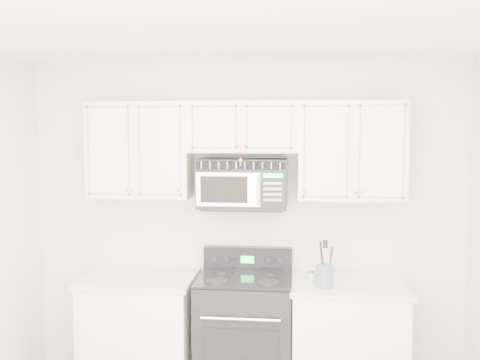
# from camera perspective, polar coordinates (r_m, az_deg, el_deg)

# --- Properties ---
(room) EXTENTS (3.51, 3.51, 2.61)m
(room) POSITION_cam_1_polar(r_m,az_deg,el_deg) (2.67, -2.90, -10.93)
(room) COLOR brown
(room) RESTS_ON ground
(base_cabinet_left) EXTENTS (0.86, 0.65, 0.92)m
(base_cabinet_left) POSITION_cam_1_polar(r_m,az_deg,el_deg) (4.46, -10.52, -16.15)
(base_cabinet_left) COLOR #F0E7CA
(base_cabinet_left) RESTS_ON ground
(base_cabinet_right) EXTENTS (0.86, 0.65, 0.92)m
(base_cabinet_right) POSITION_cam_1_polar(r_m,az_deg,el_deg) (4.31, 11.32, -16.91)
(base_cabinet_right) COLOR #F0E7CA
(base_cabinet_right) RESTS_ON ground
(range) EXTENTS (0.72, 0.65, 1.11)m
(range) POSITION_cam_1_polar(r_m,az_deg,el_deg) (4.30, 0.52, -16.06)
(range) COLOR black
(range) RESTS_ON ground
(upper_cabinets) EXTENTS (2.44, 0.37, 0.75)m
(upper_cabinets) POSITION_cam_1_polar(r_m,az_deg,el_deg) (4.14, 0.40, 3.70)
(upper_cabinets) COLOR #F0E7CA
(upper_cabinets) RESTS_ON ground
(microwave) EXTENTS (0.69, 0.40, 0.38)m
(microwave) POSITION_cam_1_polar(r_m,az_deg,el_deg) (4.15, 0.27, -0.34)
(microwave) COLOR black
(microwave) RESTS_ON ground
(utensil_crock) EXTENTS (0.13, 0.13, 0.34)m
(utensil_crock) POSITION_cam_1_polar(r_m,az_deg,el_deg) (3.96, 9.02, -9.98)
(utensil_crock) COLOR slate
(utensil_crock) RESTS_ON base_cabinet_right
(shaker_salt) EXTENTS (0.04, 0.04, 0.10)m
(shaker_salt) POSITION_cam_1_polar(r_m,az_deg,el_deg) (4.05, 7.65, -10.18)
(shaker_salt) COLOR silver
(shaker_salt) RESTS_ON base_cabinet_right
(shaker_pepper) EXTENTS (0.04, 0.04, 0.10)m
(shaker_pepper) POSITION_cam_1_polar(r_m,az_deg,el_deg) (4.05, 9.63, -10.26)
(shaker_pepper) COLOR silver
(shaker_pepper) RESTS_ON base_cabinet_right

